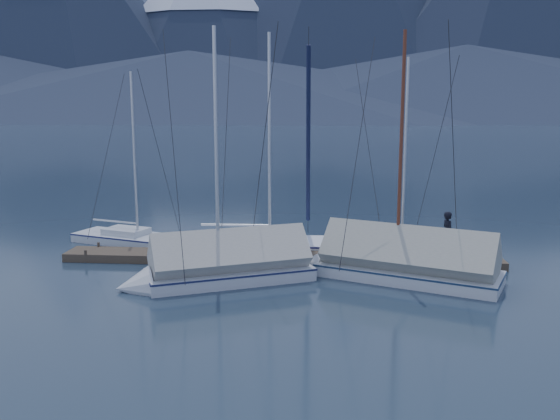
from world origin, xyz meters
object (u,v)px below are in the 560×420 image
Objects in this scene: sailboat_open_left at (146,242)px; sailboat_open_mid at (282,247)px; sailboat_covered_far at (215,270)px; person at (448,233)px; sailboat_open_right at (411,246)px; sailboat_covered_near at (393,265)px.

sailboat_open_mid is (6.40, -0.70, 0.03)m from sailboat_open_left.
sailboat_covered_far is 5.51× the size of person.
sailboat_open_left is 0.84× the size of sailboat_open_mid.
sailboat_open_left is 6.44m from sailboat_open_mid.
sailboat_open_mid is 1.04× the size of sailboat_covered_far.
sailboat_open_right is 4.69m from sailboat_covered_near.
sailboat_open_left is 13.52m from person.
sailboat_open_mid reaches higher than sailboat_covered_near.
person is at bearing -62.46° from sailboat_open_right.
sailboat_open_mid is 5.83m from sailboat_covered_near.
sailboat_covered_far is at bearing -169.97° from sailboat_covered_near.
sailboat_open_right is 2.68m from person.
sailboat_open_mid is 1.03× the size of sailboat_covered_near.
sailboat_covered_near is (-1.31, -4.50, 0.34)m from sailboat_open_right.
sailboat_open_mid reaches higher than sailboat_open_left.
sailboat_open_left is at bearing 65.54° from person.
sailboat_open_left is at bearing 127.70° from sailboat_covered_far.
sailboat_covered_far is (-7.85, -5.65, 0.33)m from sailboat_open_right.
sailboat_covered_near reaches higher than person.
sailboat_open_mid is 5.33m from sailboat_covered_far.
sailboat_open_mid is 5.82m from sailboat_open_right.
sailboat_covered_near is at bearing 10.03° from sailboat_covered_far.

